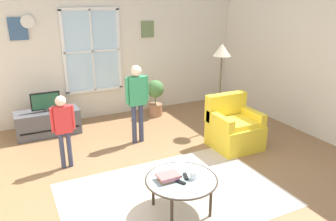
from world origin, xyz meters
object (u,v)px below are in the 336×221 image
Objects in this scene: armchair at (234,128)px; cup at (193,175)px; tv_stand at (48,123)px; book_stack at (168,177)px; coffee_table at (181,181)px; remote_near_cup at (186,176)px; television at (46,101)px; person_red_shirt at (63,124)px; potted_plant_by_window at (155,95)px; floor_lamp at (222,59)px; remote_near_books at (180,182)px; person_green_shirt at (137,95)px.

cup is (-1.54, -1.27, 0.15)m from armchair.
tv_stand is 3.44m from cup.
book_stack is at bearing -73.06° from tv_stand.
remote_near_cup is (0.06, 0.01, 0.03)m from coffee_table.
person_red_shirt reaches higher than television.
armchair is 1.11× the size of potted_plant_by_window.
armchair is at bearing -74.70° from potted_plant_by_window.
armchair is at bearing 32.67° from book_stack.
armchair reaches higher than remote_near_cup.
tv_stand is 0.41m from television.
coffee_table is at bearing -70.92° from tv_stand.
armchair is 0.78× the size of person_red_shirt.
armchair is at bearing 36.84° from remote_near_cup.
floor_lamp reaches higher than tv_stand.
remote_near_books is at bearing -177.57° from cup.
potted_plant_by_window is 1.73m from floor_lamp.
remote_near_cup is at bearing 129.84° from cup.
person_red_shirt is 2.63m from potted_plant_by_window.
remote_near_cup is at bearing -95.76° from person_green_shirt.
coffee_table is 6.10× the size of remote_near_books.
remote_near_cup is at bearing -69.82° from television.
coffee_table is at bearing -18.99° from book_stack.
armchair is at bearing 36.02° from coffee_table.
television is at bearing 110.72° from cup.
coffee_table is 1.09× the size of potted_plant_by_window.
remote_near_books is (-1.72, -1.28, 0.12)m from armchair.
coffee_table is 0.52× the size of floor_lamp.
floor_lamp is (1.89, 1.97, 0.96)m from coffee_table.
tv_stand is at bearing 110.70° from cup.
floor_lamp is at bearing 73.79° from armchair.
potted_plant_by_window is (-0.55, 2.01, 0.13)m from armchair.
potted_plant_by_window reaches higher than coffee_table.
armchair is at bearing -106.21° from floor_lamp.
television is 2.21m from potted_plant_by_window.
armchair is at bearing 36.71° from remote_near_books.
armchair reaches higher than book_stack.
person_red_shirt is 2.99m from floor_lamp.
coffee_table is 0.76× the size of person_red_shirt.
cup is at bearing 2.43° from remote_near_books.
floor_lamp is (2.98, -1.18, 1.14)m from tv_stand.
television is (0.00, -0.00, 0.41)m from tv_stand.
person_red_shirt is at bearing 117.85° from book_stack.
remote_near_books is (1.04, -3.22, -0.20)m from television.
television reaches higher than coffee_table.
television is at bearing 110.18° from remote_near_cup.
floor_lamp reaches higher than cup.
person_red_shirt is (-0.97, 1.78, 0.26)m from remote_near_books.
television reaches higher than book_stack.
book_stack is at bearing -73.05° from television.
cup is (1.21, -3.21, -0.16)m from television.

